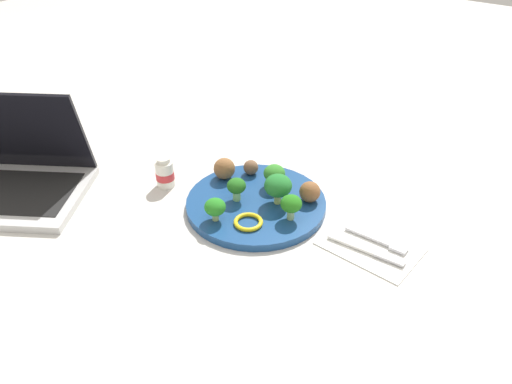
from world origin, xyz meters
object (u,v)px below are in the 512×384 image
knife (369,250)px  broccoli_floret_front_right (275,174)px  meatball_front_right (310,192)px  yogurt_bottle (165,173)px  plate (256,204)px  pepper_ring_front_right (248,222)px  broccoli_floret_center (291,204)px  broccoli_floret_mid_left (215,207)px  broccoli_floret_back_right (278,186)px  laptop (7,176)px  broccoli_floret_near_rim (236,187)px  meatball_mid_right (251,167)px  fork (380,240)px  napkin (370,246)px  meatball_front_left (224,169)px

knife → broccoli_floret_front_right: bearing=166.2°
meatball_front_right → yogurt_bottle: yogurt_bottle is taller
yogurt_bottle → knife: bearing=6.8°
plate → pepper_ring_front_right: (0.03, -0.07, 0.01)m
plate → broccoli_floret_center: size_ratio=5.51×
broccoli_floret_mid_left → broccoli_floret_front_right: bearing=81.0°
broccoli_floret_back_right → yogurt_bottle: bearing=-164.1°
knife → broccoli_floret_mid_left: bearing=-159.7°
plate → meatball_front_right: (0.09, 0.06, 0.03)m
broccoli_floret_mid_left → yogurt_bottle: size_ratio=0.68×
yogurt_bottle → laptop: 0.32m
broccoli_floret_mid_left → laptop: (-0.43, -0.16, -0.01)m
yogurt_bottle → broccoli_floret_near_rim: bearing=9.8°
broccoli_floret_front_right → laptop: laptop is taller
plate → meatball_mid_right: (-0.07, 0.07, 0.02)m
plate → knife: (0.25, 0.00, -0.00)m
plate → broccoli_floret_near_rim: size_ratio=5.83×
meatball_mid_right → knife: size_ratio=0.22×
broccoli_floret_center → broccoli_floret_front_right: broccoli_floret_center is taller
broccoli_floret_back_right → laptop: bearing=-150.5°
knife → broccoli_floret_back_right: bearing=175.8°
broccoli_floret_back_right → fork: broccoli_floret_back_right is taller
broccoli_floret_front_right → fork: broccoli_floret_front_right is taller
broccoli_floret_front_right → meatball_front_right: (0.09, -0.00, -0.01)m
broccoli_floret_back_right → napkin: size_ratio=0.37×
broccoli_floret_center → knife: bearing=5.1°
broccoli_floret_center → knife: (0.16, 0.01, -0.04)m
broccoli_floret_front_right → fork: size_ratio=0.41×
broccoli_floret_back_right → knife: bearing=-4.2°
broccoli_floret_back_right → broccoli_floret_center: bearing=-30.7°
pepper_ring_front_right → knife: pepper_ring_front_right is taller
fork → broccoli_floret_center: bearing=-162.8°
pepper_ring_front_right → napkin: (0.21, 0.09, -0.02)m
broccoli_floret_mid_left → laptop: laptop is taller
broccoli_floret_front_right → broccoli_floret_mid_left: broccoli_floret_front_right is taller
broccoli_floret_mid_left → meatball_mid_right: size_ratio=1.43×
broccoli_floret_mid_left → meatball_front_right: 0.19m
broccoli_floret_near_rim → meatball_front_right: size_ratio=1.15×
napkin → broccoli_floret_near_rim: bearing=-171.3°
broccoli_floret_front_right → pepper_ring_front_right: 0.14m
meatball_front_left → fork: (0.35, 0.01, -0.03)m
meatball_front_right → napkin: 0.16m
plate → broccoli_floret_near_rim: (-0.03, -0.02, 0.04)m
meatball_mid_right → meatball_front_right: meatball_front_right is taller
meatball_front_right → broccoli_floret_front_right: bearing=178.5°
plate → meatball_front_left: size_ratio=6.12×
plate → meatball_front_right: 0.11m
yogurt_bottle → broccoli_floret_center: bearing=7.7°
plate → yogurt_bottle: bearing=-166.2°
plate → broccoli_floret_back_right: size_ratio=4.51×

